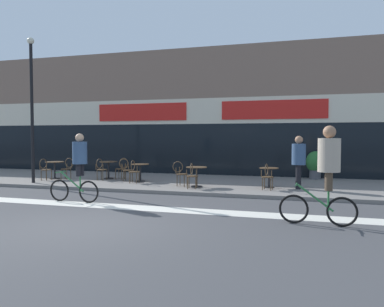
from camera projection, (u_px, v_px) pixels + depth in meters
The scene contains 23 objects.
ground_plane at pixel (88, 225), 8.14m from camera, with size 120.00×120.00×0.00m, color #424244.
sidewalk_slab at pixel (187, 183), 15.08m from camera, with size 40.00×5.50×0.12m, color slate.
storefront_facade at pixel (214, 115), 19.46m from camera, with size 40.00×4.06×6.12m.
bike_lane_stripe at pixel (131, 207), 10.17m from camera, with size 36.00×0.70×0.01m, color silver.
bistro_table_0 at pixel (55, 166), 15.93m from camera, with size 0.77×0.77×0.73m.
bistro_table_1 at pixel (109, 166), 15.98m from camera, with size 0.75×0.75×0.74m.
bistro_table_2 at pixel (140, 169), 15.02m from camera, with size 0.71×0.71×0.70m.
bistro_table_3 at pixel (197, 172), 13.45m from camera, with size 0.75×0.75×0.71m.
bistro_table_4 at pixel (269, 173), 13.18m from camera, with size 0.67×0.67×0.71m.
cafe_chair_0_near at pixel (45, 168), 15.33m from camera, with size 0.43×0.59×0.90m.
cafe_chair_0_side at pixel (67, 167), 15.75m from camera, with size 0.57×0.40×0.90m.
cafe_chair_1_near at pixel (101, 168), 15.38m from camera, with size 0.44×0.59×0.90m.
cafe_chair_1_side at pixel (122, 167), 15.80m from camera, with size 0.58×0.41×0.90m.
cafe_chair_2_near at pixel (134, 170), 14.42m from camera, with size 0.44×0.59×0.90m.
cafe_chair_2_side at pixel (126, 168), 15.18m from camera, with size 0.60×0.45×0.90m.
cafe_chair_3_near at pixel (192, 174), 12.85m from camera, with size 0.45×0.60×0.90m.
cafe_chair_3_side at pixel (180, 172), 13.63m from camera, with size 0.59×0.43×0.90m.
cafe_chair_4_near at pixel (267, 175), 12.59m from camera, with size 0.45×0.60×0.90m.
planter_pot at pixel (315, 164), 15.82m from camera, with size 0.75×0.75×1.18m.
lamp_post at pixel (32, 100), 14.45m from camera, with size 0.26×0.26×5.61m.
cyclist_0 at pixel (78, 162), 10.90m from camera, with size 1.65×0.48×2.02m.
cyclist_1 at pixel (327, 166), 8.04m from camera, with size 1.65×0.51×2.16m.
pedestrian_near_end at pixel (299, 157), 12.88m from camera, with size 0.53×0.53×1.83m.
Camera 1 is at (4.44, -7.09, 1.94)m, focal length 35.00 mm.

